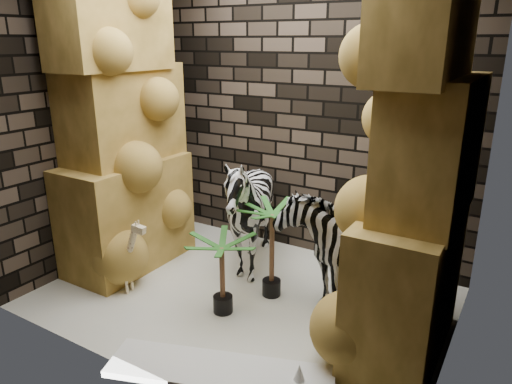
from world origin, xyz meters
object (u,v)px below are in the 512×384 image
Objects in this scene: zebra_right at (338,226)px; zebra_left at (249,218)px; palm_back at (222,275)px; palm_front at (272,251)px; surfboard at (220,372)px; giraffe_toy at (118,253)px.

zebra_right is 1.03× the size of zebra_left.
palm_back is (-0.69, -0.83, -0.30)m from zebra_right.
palm_front is 1.27× the size of palm_back.
zebra_right is at bearing 37.65° from palm_front.
palm_front is (0.42, -0.29, -0.13)m from zebra_left.
zebra_right reaches higher than surfboard.
zebra_right is 2.02m from giraffe_toy.
zebra_left is at bearing 94.84° from surfboard.
palm_front is 0.52m from palm_back.
palm_back is at bearing -53.34° from zebra_left.
giraffe_toy is at bearing -152.30° from palm_front.
giraffe_toy is (-1.72, -1.02, -0.28)m from zebra_right.
surfboard is at bearing -96.02° from zebra_right.
zebra_left reaches higher than palm_back.
giraffe_toy is 1.08× the size of palm_back.
palm_back is (0.20, -0.75, -0.23)m from zebra_left.
surfboard is at bearing -56.76° from palm_back.
giraffe_toy reaches higher than surfboard.
zebra_right reaches higher than palm_back.
giraffe_toy is at bearing -146.03° from zebra_right.
palm_back reaches higher than surfboard.
zebra_right is 1.87× the size of palm_back.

